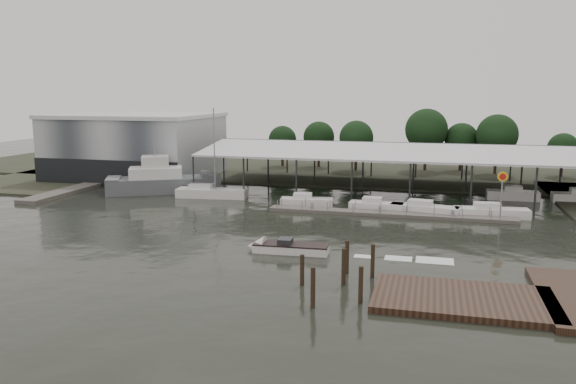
% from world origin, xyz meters
% --- Properties ---
extents(ground, '(200.00, 200.00, 0.00)m').
position_xyz_m(ground, '(0.00, 0.00, 0.00)').
color(ground, black).
rests_on(ground, ground).
extents(land_strip_far, '(140.00, 30.00, 0.30)m').
position_xyz_m(land_strip_far, '(0.00, 42.00, 0.10)').
color(land_strip_far, '#383B2C').
rests_on(land_strip_far, ground).
extents(land_strip_west, '(20.00, 40.00, 0.30)m').
position_xyz_m(land_strip_west, '(-40.00, 30.00, 0.10)').
color(land_strip_west, '#383B2C').
rests_on(land_strip_west, ground).
extents(storage_warehouse, '(24.50, 20.50, 10.50)m').
position_xyz_m(storage_warehouse, '(-28.00, 29.94, 5.29)').
color(storage_warehouse, '#AFB5BA').
rests_on(storage_warehouse, ground).
extents(covered_boat_shed, '(58.24, 24.00, 6.96)m').
position_xyz_m(covered_boat_shed, '(17.00, 28.00, 6.13)').
color(covered_boat_shed, silver).
rests_on(covered_boat_shed, ground).
extents(trawler_dock, '(3.00, 18.00, 0.50)m').
position_xyz_m(trawler_dock, '(-30.00, 14.00, 0.25)').
color(trawler_dock, '#605C55').
rests_on(trawler_dock, ground).
extents(floating_dock, '(28.00, 2.00, 1.40)m').
position_xyz_m(floating_dock, '(15.00, 10.00, 0.20)').
color(floating_dock, '#605C55').
rests_on(floating_dock, ground).
extents(shell_fuel_sign, '(1.10, 0.18, 5.55)m').
position_xyz_m(shell_fuel_sign, '(27.00, 9.99, 3.93)').
color(shell_fuel_sign, gray).
rests_on(shell_fuel_sign, ground).
extents(boardwalk_platform, '(15.00, 12.00, 0.50)m').
position_xyz_m(boardwalk_platform, '(24.55, -15.27, 0.20)').
color(boardwalk_platform, '#3C2718').
rests_on(boardwalk_platform, ground).
extents(grey_trawler, '(16.26, 11.18, 8.84)m').
position_xyz_m(grey_trawler, '(-17.13, 17.66, 1.58)').
color(grey_trawler, slate).
rests_on(grey_trawler, ground).
extents(white_sailboat, '(9.67, 3.62, 12.16)m').
position_xyz_m(white_sailboat, '(-9.11, 15.50, 0.64)').
color(white_sailboat, white).
rests_on(white_sailboat, ground).
extents(speedboat_underway, '(18.33, 3.01, 2.00)m').
position_xyz_m(speedboat_underway, '(7.22, -7.33, 0.39)').
color(speedboat_underway, white).
rests_on(speedboat_underway, ground).
extents(moored_cruiser_0, '(6.65, 3.08, 1.70)m').
position_xyz_m(moored_cruiser_0, '(4.64, 12.82, 0.61)').
color(moored_cruiser_0, white).
rests_on(moored_cruiser_0, ground).
extents(moored_cruiser_1, '(6.42, 2.47, 1.70)m').
position_xyz_m(moored_cruiser_1, '(13.27, 12.29, 0.61)').
color(moored_cruiser_1, white).
rests_on(moored_cruiser_1, ground).
extents(moored_cruiser_2, '(8.02, 3.58, 1.70)m').
position_xyz_m(moored_cruiser_2, '(18.86, 11.96, 0.61)').
color(moored_cruiser_2, white).
rests_on(moored_cruiser_2, ground).
extents(moored_cruiser_3, '(8.31, 3.00, 1.70)m').
position_xyz_m(moored_cruiser_3, '(26.24, 12.17, 0.61)').
color(moored_cruiser_3, white).
rests_on(moored_cruiser_3, ground).
extents(mooring_pilings, '(5.13, 7.93, 3.35)m').
position_xyz_m(mooring_pilings, '(13.52, -15.16, 1.00)').
color(mooring_pilings, '#38291C').
rests_on(mooring_pilings, ground).
extents(horizon_tree_line, '(67.78, 10.20, 11.17)m').
position_xyz_m(horizon_tree_line, '(21.57, 47.84, 6.18)').
color(horizon_tree_line, '#2F2015').
rests_on(horizon_tree_line, ground).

